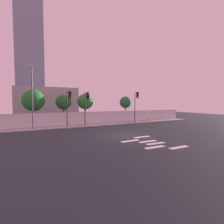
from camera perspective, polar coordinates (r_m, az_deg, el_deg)
name	(u,v)px	position (r m, az deg, el deg)	size (l,w,h in m)	color
ground_plane	(125,135)	(17.09, 4.48, -8.01)	(80.00, 80.00, 0.00)	black
sidewalk	(96,125)	(24.35, -5.74, -4.45)	(36.00, 2.40, 0.15)	#959595
perimeter_wall	(92,118)	(25.43, -6.82, -1.92)	(36.00, 0.18, 1.80)	silver
crosswalk_marking	(151,142)	(14.34, 13.29, -10.26)	(3.89, 4.70, 0.01)	silver
traffic_light_left	(136,101)	(26.19, 8.43, 3.91)	(0.46, 1.22, 4.82)	black
traffic_light_center	(68,101)	(21.74, -14.89, 3.61)	(0.40, 1.29, 4.61)	black
traffic_light_right	(86,102)	(22.29, -8.88, 3.60)	(0.35, 1.44, 4.56)	black
street_lamp_curbside	(32,93)	(21.77, -26.02, 5.95)	(0.62, 2.13, 7.36)	#4C4C51
fire_hydrant	(149,119)	(28.58, 12.70, -2.40)	(0.44, 0.26, 0.76)	gold
roadside_tree_leftmost	(33,100)	(25.23, -25.65, 3.63)	(2.99, 2.99, 5.14)	brown
roadside_tree_midleft	(64,102)	(25.67, -16.49, 3.36)	(2.31, 2.31, 4.62)	brown
roadside_tree_midright	(85,102)	(26.51, -9.25, 3.60)	(2.51, 2.51, 4.78)	brown
roadside_tree_rightmost	(126,102)	(29.71, 4.73, 3.35)	(2.13, 2.13, 4.47)	brown
low_building_distant	(47,103)	(37.92, -21.70, 2.89)	(12.28, 6.00, 6.49)	#AAAAAA
tower_on_skyline	(30,56)	(51.31, -26.73, 17.06)	(6.89, 5.00, 31.74)	#7C8FA1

